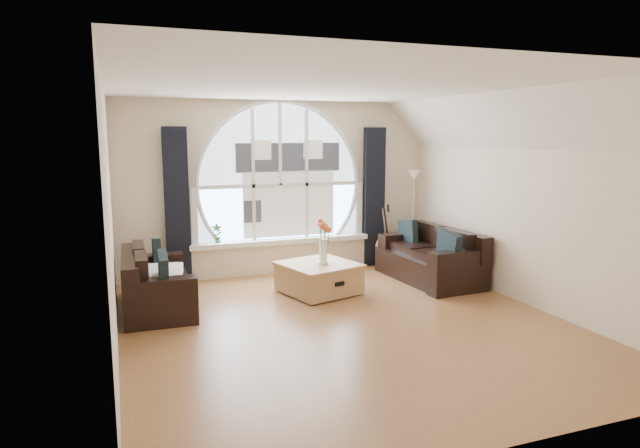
{
  "coord_description": "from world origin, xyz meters",
  "views": [
    {
      "loc": [
        -2.44,
        -5.67,
        2.18
      ],
      "look_at": [
        0.0,
        0.9,
        1.05
      ],
      "focal_mm": 31.16,
      "sensor_mm": 36.0,
      "label": 1
    }
  ],
  "objects_px": {
    "guitar": "(384,236)",
    "coffee_chest": "(319,277)",
    "vase_flowers": "(323,236)",
    "sofa_right": "(429,254)",
    "floor_lamp": "(413,218)",
    "sofa_left": "(156,278)",
    "potted_plant": "(217,233)"
  },
  "relations": [
    {
      "from": "guitar",
      "to": "coffee_chest",
      "type": "bearing_deg",
      "value": -163.39
    },
    {
      "from": "vase_flowers",
      "to": "sofa_right",
      "type": "bearing_deg",
      "value": 3.93
    },
    {
      "from": "floor_lamp",
      "to": "sofa_right",
      "type": "bearing_deg",
      "value": -105.37
    },
    {
      "from": "sofa_right",
      "to": "vase_flowers",
      "type": "distance_m",
      "value": 1.8
    },
    {
      "from": "sofa_left",
      "to": "coffee_chest",
      "type": "relative_size",
      "value": 1.72
    },
    {
      "from": "vase_flowers",
      "to": "floor_lamp",
      "type": "distance_m",
      "value": 2.3
    },
    {
      "from": "vase_flowers",
      "to": "potted_plant",
      "type": "relative_size",
      "value": 2.37
    },
    {
      "from": "sofa_right",
      "to": "potted_plant",
      "type": "relative_size",
      "value": 5.91
    },
    {
      "from": "sofa_left",
      "to": "potted_plant",
      "type": "bearing_deg",
      "value": 53.0
    },
    {
      "from": "coffee_chest",
      "to": "guitar",
      "type": "distance_m",
      "value": 1.9
    },
    {
      "from": "guitar",
      "to": "vase_flowers",
      "type": "bearing_deg",
      "value": -161.16
    },
    {
      "from": "coffee_chest",
      "to": "potted_plant",
      "type": "bearing_deg",
      "value": 115.97
    },
    {
      "from": "floor_lamp",
      "to": "guitar",
      "type": "height_order",
      "value": "floor_lamp"
    },
    {
      "from": "sofa_right",
      "to": "floor_lamp",
      "type": "bearing_deg",
      "value": 71.13
    },
    {
      "from": "coffee_chest",
      "to": "floor_lamp",
      "type": "relative_size",
      "value": 0.59
    },
    {
      "from": "floor_lamp",
      "to": "potted_plant",
      "type": "relative_size",
      "value": 5.41
    },
    {
      "from": "sofa_left",
      "to": "coffee_chest",
      "type": "bearing_deg",
      "value": -0.01
    },
    {
      "from": "vase_flowers",
      "to": "floor_lamp",
      "type": "xyz_separation_m",
      "value": [
        2.02,
        1.1,
        -0.01
      ]
    },
    {
      "from": "vase_flowers",
      "to": "sofa_left",
      "type": "bearing_deg",
      "value": 177.3
    },
    {
      "from": "floor_lamp",
      "to": "sofa_left",
      "type": "bearing_deg",
      "value": -166.78
    },
    {
      "from": "sofa_right",
      "to": "vase_flowers",
      "type": "relative_size",
      "value": 2.5
    },
    {
      "from": "sofa_right",
      "to": "floor_lamp",
      "type": "relative_size",
      "value": 1.09
    },
    {
      "from": "sofa_right",
      "to": "guitar",
      "type": "height_order",
      "value": "guitar"
    },
    {
      "from": "sofa_left",
      "to": "guitar",
      "type": "relative_size",
      "value": 1.53
    },
    {
      "from": "sofa_right",
      "to": "guitar",
      "type": "xyz_separation_m",
      "value": [
        -0.26,
        1.0,
        0.13
      ]
    },
    {
      "from": "coffee_chest",
      "to": "guitar",
      "type": "height_order",
      "value": "guitar"
    },
    {
      "from": "guitar",
      "to": "potted_plant",
      "type": "height_order",
      "value": "guitar"
    },
    {
      "from": "vase_flowers",
      "to": "guitar",
      "type": "xyz_separation_m",
      "value": [
        1.5,
        1.12,
        -0.28
      ]
    },
    {
      "from": "coffee_chest",
      "to": "guitar",
      "type": "relative_size",
      "value": 0.89
    },
    {
      "from": "sofa_left",
      "to": "vase_flowers",
      "type": "bearing_deg",
      "value": -1.47
    },
    {
      "from": "potted_plant",
      "to": "sofa_right",
      "type": "bearing_deg",
      "value": -22.63
    },
    {
      "from": "sofa_right",
      "to": "coffee_chest",
      "type": "bearing_deg",
      "value": 178.51
    }
  ]
}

